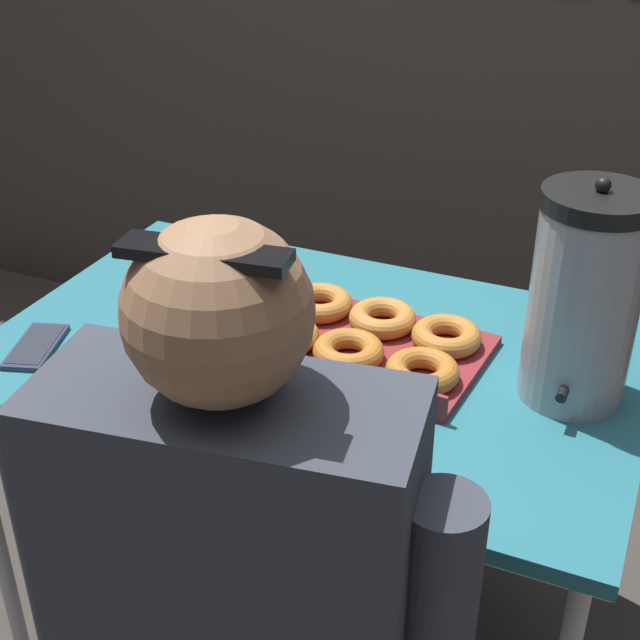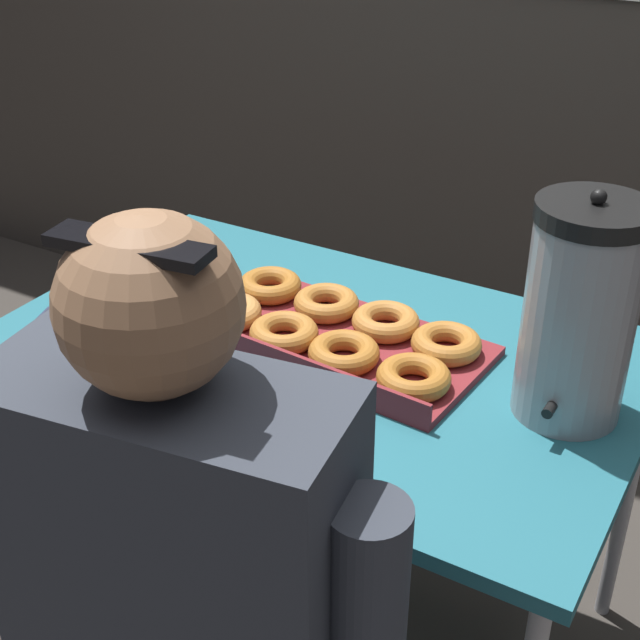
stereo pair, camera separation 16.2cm
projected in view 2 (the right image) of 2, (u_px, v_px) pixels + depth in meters
ground_plane at (318, 614)px, 2.00m from camera, size 12.00×12.00×0.00m
folding_table at (317, 369)px, 1.68m from camera, size 1.19×0.77×0.71m
donut_box at (334, 332)px, 1.65m from camera, size 0.58×0.33×0.05m
coffee_urn at (579, 313)px, 1.39m from camera, size 0.18×0.20×0.39m
cell_phone at (46, 330)px, 1.70m from camera, size 0.12×0.17×0.01m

